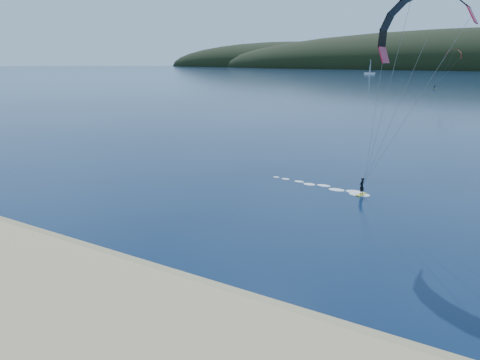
% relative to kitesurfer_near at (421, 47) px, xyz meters
% --- Properties ---
extents(ground, '(1800.00, 1800.00, 0.00)m').
position_rel_kitesurfer_near_xyz_m(ground, '(-10.64, -24.25, -13.26)').
color(ground, '#071835').
rests_on(ground, ground).
extents(wet_sand, '(220.00, 2.50, 0.10)m').
position_rel_kitesurfer_near_xyz_m(wet_sand, '(-10.64, -19.75, -13.21)').
color(wet_sand, '#978558').
rests_on(wet_sand, ground).
extents(kitesurfer_near, '(19.73, 6.49, 17.01)m').
position_rel_kitesurfer_near_xyz_m(kitesurfer_near, '(0.00, 0.00, 0.00)').
color(kitesurfer_near, gold).
rests_on(kitesurfer_near, ground).
extents(kitesurfer_far, '(11.02, 8.57, 15.93)m').
position_rel_kitesurfer_near_xyz_m(kitesurfer_far, '(-23.38, 177.74, 0.08)').
color(kitesurfer_far, gold).
rests_on(kitesurfer_far, ground).
extents(sailboat, '(9.63, 6.04, 13.44)m').
position_rel_kitesurfer_near_xyz_m(sailboat, '(-119.50, 379.72, -12.27)').
color(sailboat, white).
rests_on(sailboat, ground).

